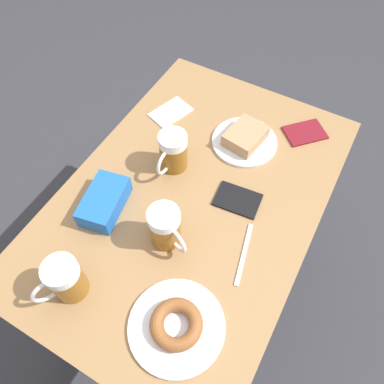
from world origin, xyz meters
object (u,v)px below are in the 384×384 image
Objects in this scene: beer_mug_center at (65,280)px; plate_with_cake at (245,139)px; passport_far_edge at (305,133)px; beer_mug_left at (166,227)px; fork at (244,254)px; beer_mug_right at (173,152)px; napkin_folded at (171,112)px; passport_near_edge at (238,200)px; blue_pouch at (104,202)px; plate_with_donut at (176,325)px.

plate_with_cake is at bearing -105.02° from beer_mug_center.
beer_mug_left is at bearing 70.42° from passport_far_edge.
plate_with_cake is at bearing -65.29° from fork.
napkin_folded is at bearing -56.62° from beer_mug_right.
passport_far_edge is (-0.08, -0.34, 0.00)m from passport_near_edge.
beer_mug_left is 0.27m from beer_mug_center.
fork is at bearing -163.20° from beer_mug_left.
beer_mug_center is 0.83× the size of passport_far_edge.
fork is at bearing 114.71° from plate_with_cake.
beer_mug_left is at bearing 179.83° from blue_pouch.
blue_pouch is at bearing -28.58° from plate_with_donut.
beer_mug_left is 0.94× the size of passport_near_edge.
plate_with_donut is 1.81× the size of beer_mug_center.
beer_mug_left is 0.47m from napkin_folded.
beer_mug_right is at bearing -5.03° from passport_near_edge.
fork is 0.48m from passport_far_edge.
plate_with_donut is 1.29× the size of blue_pouch.
beer_mug_left is 0.25m from beer_mug_right.
plate_with_donut is 1.70× the size of passport_near_edge.
plate_with_cake is 1.53× the size of passport_near_edge.
blue_pouch is at bearing 8.45° from fork.
plate_with_cake is at bearing -70.21° from passport_near_edge.
beer_mug_left is 0.22m from fork.
passport_far_edge is at bearing -139.36° from plate_with_cake.
passport_far_edge is (-0.33, -0.77, -0.06)m from beer_mug_center.
plate_with_donut is 1.49× the size of napkin_folded.
fork is 0.17m from passport_near_edge.
passport_near_edge is at bearing 76.79° from passport_far_edge.
beer_mug_left is at bearing -119.88° from beer_mug_center.
fork is (-0.06, -0.24, -0.01)m from plate_with_donut.
fork is (-0.43, 0.35, -0.00)m from napkin_folded.
plate_with_donut is 1.79× the size of beer_mug_right.
beer_mug_center is at bearing 60.12° from beer_mug_left.
plate_with_donut reaches higher than napkin_folded.
plate_with_cake is 1.61× the size of beer_mug_right.
blue_pouch is at bearing 32.68° from passport_near_edge.
fork is (-0.16, 0.35, -0.02)m from plate_with_cake.
napkin_folded is 0.55m from fork.
passport_far_edge is (0.01, -0.48, 0.00)m from fork.
beer_mug_right is (0.25, -0.41, 0.05)m from plate_with_donut.
plate_with_donut reaches higher than fork.
beer_mug_left is (0.04, 0.41, 0.04)m from plate_with_cake.
beer_mug_right is 0.84× the size of passport_far_edge.
beer_mug_center reaches higher than plate_with_donut.
plate_with_cake is 0.66m from beer_mug_center.
beer_mug_center and beer_mug_right have the same top height.
beer_mug_center reaches higher than plate_with_cake.
beer_mug_left is 0.99× the size of beer_mug_right.
beer_mug_right is 0.95× the size of passport_near_edge.
beer_mug_center is 0.83× the size of napkin_folded.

